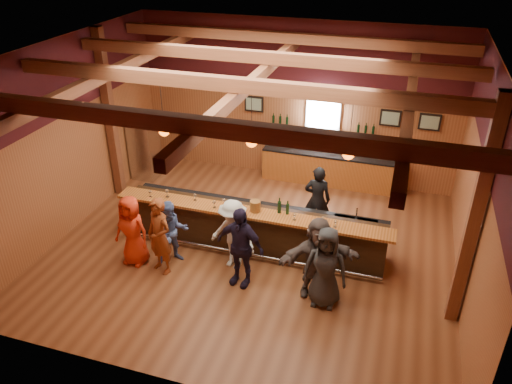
% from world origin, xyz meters
% --- Properties ---
extents(room, '(9.04, 9.00, 4.52)m').
position_xyz_m(room, '(0.00, 0.06, 3.21)').
color(room, brown).
rests_on(room, ground).
extents(bar_counter, '(6.30, 1.07, 1.11)m').
position_xyz_m(bar_counter, '(0.02, 0.15, 0.52)').
color(bar_counter, black).
rests_on(bar_counter, ground).
extents(back_bar_cabinet, '(4.00, 0.52, 0.95)m').
position_xyz_m(back_bar_cabinet, '(1.20, 3.72, 0.48)').
color(back_bar_cabinet, '#974C1B').
rests_on(back_bar_cabinet, ground).
extents(window, '(0.95, 0.09, 0.95)m').
position_xyz_m(window, '(0.80, 3.95, 2.05)').
color(window, silver).
rests_on(window, room).
extents(framed_pictures, '(5.35, 0.05, 0.45)m').
position_xyz_m(framed_pictures, '(1.67, 3.94, 2.10)').
color(framed_pictures, black).
rests_on(framed_pictures, room).
extents(wine_shelves, '(3.00, 0.18, 0.30)m').
position_xyz_m(wine_shelves, '(0.80, 3.88, 1.62)').
color(wine_shelves, '#974C1B').
rests_on(wine_shelves, room).
extents(pendant_lights, '(4.24, 0.24, 1.37)m').
position_xyz_m(pendant_lights, '(0.00, 0.00, 2.71)').
color(pendant_lights, black).
rests_on(pendant_lights, room).
extents(stainless_fridge, '(0.70, 0.70, 1.80)m').
position_xyz_m(stainless_fridge, '(-4.10, 2.60, 0.90)').
color(stainless_fridge, silver).
rests_on(stainless_fridge, ground).
extents(customer_orange, '(0.85, 0.60, 1.64)m').
position_xyz_m(customer_orange, '(-2.34, -1.24, 0.82)').
color(customer_orange, red).
rests_on(customer_orange, ground).
extents(customer_redvest, '(0.75, 0.63, 1.76)m').
position_xyz_m(customer_redvest, '(-1.62, -1.34, 0.88)').
color(customer_redvest, brown).
rests_on(customer_redvest, ground).
extents(customer_denim, '(0.93, 0.89, 1.50)m').
position_xyz_m(customer_denim, '(-1.53, -0.96, 0.75)').
color(customer_denim, '#47598F').
rests_on(customer_denim, ground).
extents(customer_white, '(1.17, 0.83, 1.64)m').
position_xyz_m(customer_white, '(-0.19, -0.74, 0.82)').
color(customer_white, silver).
rests_on(customer_white, ground).
extents(customer_navy, '(1.12, 0.63, 1.81)m').
position_xyz_m(customer_navy, '(0.13, -1.22, 0.90)').
color(customer_navy, '#1F1830').
rests_on(customer_navy, ground).
extents(customer_brown, '(1.70, 1.17, 1.76)m').
position_xyz_m(customer_brown, '(1.71, -1.07, 0.88)').
color(customer_brown, '#504340').
rests_on(customer_brown, ground).
extents(customer_dark, '(0.85, 0.55, 1.73)m').
position_xyz_m(customer_dark, '(1.92, -1.33, 0.87)').
color(customer_dark, '#2A2A2C').
rests_on(customer_dark, ground).
extents(bartender, '(0.66, 0.46, 1.73)m').
position_xyz_m(bartender, '(1.24, 1.22, 0.86)').
color(bartender, black).
rests_on(bartender, ground).
extents(ice_bucket, '(0.23, 0.23, 0.25)m').
position_xyz_m(ice_bucket, '(0.11, -0.11, 1.24)').
color(ice_bucket, brown).
rests_on(ice_bucket, bar_counter).
extents(bottle_a, '(0.07, 0.07, 0.33)m').
position_xyz_m(bottle_a, '(0.82, -0.02, 1.24)').
color(bottle_a, black).
rests_on(bottle_a, bar_counter).
extents(bottle_b, '(0.08, 0.08, 0.37)m').
position_xyz_m(bottle_b, '(0.63, -0.02, 1.25)').
color(bottle_b, black).
rests_on(bottle_b, bar_counter).
extents(glass_a, '(0.07, 0.07, 0.17)m').
position_xyz_m(glass_a, '(-2.39, -0.23, 1.23)').
color(glass_a, silver).
rests_on(glass_a, bar_counter).
extents(glass_b, '(0.09, 0.09, 0.20)m').
position_xyz_m(glass_b, '(-2.02, -0.12, 1.25)').
color(glass_b, silver).
rests_on(glass_b, bar_counter).
extents(glass_c, '(0.08, 0.08, 0.17)m').
position_xyz_m(glass_c, '(-1.34, -0.07, 1.23)').
color(glass_c, silver).
rests_on(glass_c, bar_counter).
extents(glass_d, '(0.08, 0.08, 0.18)m').
position_xyz_m(glass_d, '(-0.80, -0.24, 1.24)').
color(glass_d, silver).
rests_on(glass_d, bar_counter).
extents(glass_e, '(0.07, 0.07, 0.17)m').
position_xyz_m(glass_e, '(-0.63, -0.08, 1.23)').
color(glass_e, silver).
rests_on(glass_e, bar_counter).
extents(glass_f, '(0.07, 0.07, 0.16)m').
position_xyz_m(glass_f, '(1.02, -0.21, 1.22)').
color(glass_f, silver).
rests_on(glass_f, bar_counter).
extents(glass_g, '(0.08, 0.08, 0.18)m').
position_xyz_m(glass_g, '(1.62, -0.18, 1.24)').
color(glass_g, silver).
rests_on(glass_g, bar_counter).
extents(glass_h, '(0.07, 0.07, 0.16)m').
position_xyz_m(glass_h, '(1.89, -0.23, 1.23)').
color(glass_h, silver).
rests_on(glass_h, bar_counter).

